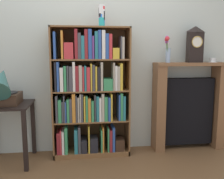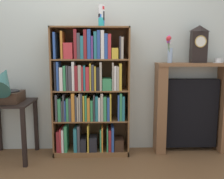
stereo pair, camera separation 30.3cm
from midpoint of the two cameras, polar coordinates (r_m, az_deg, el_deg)
The scene contains 10 objects.
ground_plane at distance 3.11m, azimuth -1.94°, elevation -15.68°, with size 7.69×6.40×0.02m, color brown.
wall_back at distance 3.18m, azimuth 0.84°, elevation 9.17°, with size 4.69×0.08×2.60m, color beige.
bookshelf at distance 3.02m, azimuth -2.36°, elevation -1.04°, with size 0.93×0.30×1.56m.
cup_stack at distance 2.98m, azimuth 0.57°, elevation 16.63°, with size 0.07×0.07×0.25m.
side_table_left at distance 3.12m, azimuth -20.04°, elevation -5.69°, with size 0.54×0.55×0.69m.
gramophone at distance 2.97m, azimuth -20.90°, elevation 0.79°, with size 0.30×0.51×0.48m.
fireplace_mantel at distance 3.36m, azimuth 20.41°, elevation -4.13°, with size 0.94×0.25×1.14m.
mantel_clock at distance 3.28m, azimuth 21.97°, elevation 9.69°, with size 0.19×0.12×0.45m.
flower_vase at distance 3.14m, azimuth 15.86°, elevation 9.08°, with size 0.10×0.15×0.34m.
teacup_with_saucer at distance 3.39m, azimuth 25.67°, elevation 6.00°, with size 0.13×0.12×0.06m.
Camera 2 is at (0.17, -2.85, 1.27)m, focal length 39.64 mm.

